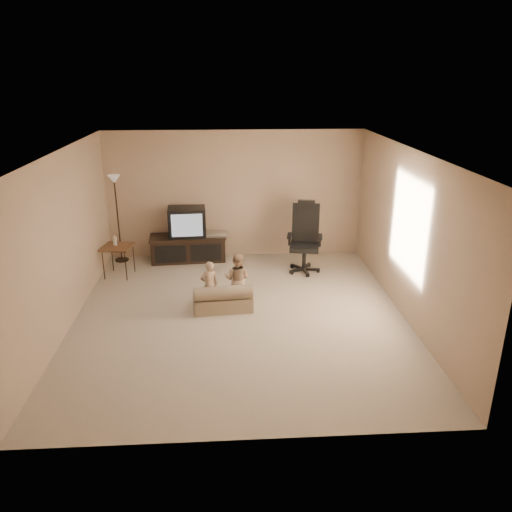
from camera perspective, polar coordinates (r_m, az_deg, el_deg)
The scene contains 9 objects.
floor at distance 7.71m, azimuth -1.84°, elevation -6.86°, with size 5.50×5.50×0.00m, color #BDAA96.
room_shell at distance 7.15m, azimuth -1.97°, elevation 4.03°, with size 5.50×5.50×5.50m.
tv_stand at distance 9.88m, azimuth -7.76°, elevation 1.96°, with size 1.53×0.64×1.07m.
office_chair at distance 9.31m, azimuth 5.57°, elevation 1.09°, with size 0.71×0.74×1.31m.
side_table at distance 9.33m, azimuth -15.58°, elevation 1.01°, with size 0.60×0.60×0.78m.
floor_lamp at distance 9.90m, azimuth -15.71°, elevation 6.26°, with size 0.27×0.27×1.71m.
child_sofa at distance 7.84m, azimuth -3.81°, elevation -4.94°, with size 0.96×0.60×0.45m.
toddler_left at distance 7.85m, azimuth -5.35°, elevation -3.30°, with size 0.28×0.21×0.78m, color tan.
toddler_right at distance 7.92m, azimuth -2.15°, elevation -2.65°, with size 0.42×0.23×0.87m, color tan.
Camera 1 is at (-0.18, -6.86, 3.52)m, focal length 35.00 mm.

